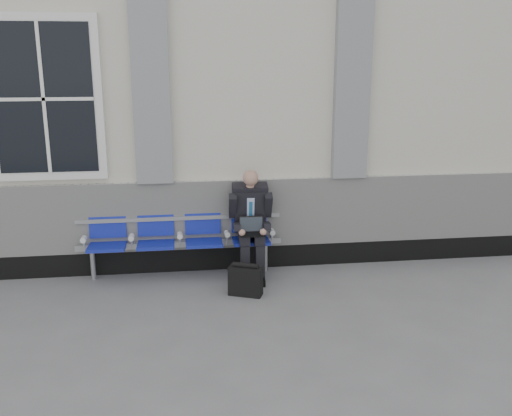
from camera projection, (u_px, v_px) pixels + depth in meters
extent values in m
cube|color=beige|center=(52.00, 99.00, 8.70)|extent=(14.00, 4.00, 4.20)
cube|color=black|center=(32.00, 266.00, 7.26)|extent=(14.00, 0.10, 0.30)
cube|color=silver|center=(27.00, 221.00, 7.09)|extent=(14.00, 0.08, 0.90)
cube|color=gray|center=(151.00, 85.00, 6.85)|extent=(0.45, 0.14, 2.40)
cube|color=gray|center=(352.00, 84.00, 7.17)|extent=(0.45, 0.14, 2.40)
cube|color=white|center=(45.00, 99.00, 6.75)|extent=(1.35, 0.10, 1.95)
cube|color=black|center=(44.00, 99.00, 6.70)|extent=(1.15, 0.02, 1.75)
cube|color=#9EA0A3|center=(180.00, 244.00, 7.27)|extent=(2.60, 0.07, 0.07)
cube|color=#9EA0A3|center=(179.00, 218.00, 7.30)|extent=(2.60, 0.05, 0.05)
cylinder|color=#9EA0A3|center=(93.00, 265.00, 7.19)|extent=(0.06, 0.06, 0.39)
cylinder|color=#9EA0A3|center=(265.00, 257.00, 7.47)|extent=(0.06, 0.06, 0.39)
cube|color=#0E1C9E|center=(107.00, 247.00, 7.07)|extent=(0.46, 0.42, 0.07)
cube|color=#0E1C9E|center=(108.00, 222.00, 7.20)|extent=(0.46, 0.10, 0.40)
cube|color=#0E1C9E|center=(156.00, 245.00, 7.14)|extent=(0.46, 0.42, 0.07)
cube|color=#0E1C9E|center=(156.00, 220.00, 7.28)|extent=(0.46, 0.10, 0.40)
cube|color=#0E1C9E|center=(204.00, 243.00, 7.22)|extent=(0.46, 0.42, 0.07)
cube|color=#0E1C9E|center=(203.00, 219.00, 7.35)|extent=(0.46, 0.10, 0.40)
cube|color=#0E1C9E|center=(251.00, 241.00, 7.30)|extent=(0.46, 0.42, 0.07)
cube|color=#0E1C9E|center=(249.00, 217.00, 7.43)|extent=(0.46, 0.10, 0.40)
cylinder|color=white|center=(84.00, 239.00, 7.03)|extent=(0.07, 0.12, 0.07)
cylinder|color=white|center=(131.00, 237.00, 7.11)|extent=(0.07, 0.12, 0.07)
cylinder|color=white|center=(180.00, 235.00, 7.19)|extent=(0.07, 0.12, 0.07)
cylinder|color=white|center=(227.00, 234.00, 7.26)|extent=(0.07, 0.12, 0.07)
cylinder|color=white|center=(272.00, 232.00, 7.34)|extent=(0.07, 0.12, 0.07)
cube|color=black|center=(246.00, 281.00, 7.06)|extent=(0.11, 0.25, 0.08)
cube|color=black|center=(260.00, 281.00, 7.08)|extent=(0.11, 0.25, 0.08)
cube|color=black|center=(245.00, 264.00, 7.06)|extent=(0.12, 0.13, 0.47)
cube|color=black|center=(260.00, 264.00, 7.08)|extent=(0.12, 0.13, 0.47)
cube|color=black|center=(244.00, 237.00, 7.18)|extent=(0.15, 0.42, 0.13)
cube|color=black|center=(258.00, 236.00, 7.20)|extent=(0.15, 0.42, 0.13)
cube|color=black|center=(250.00, 209.00, 7.29)|extent=(0.40, 0.33, 0.59)
cube|color=#C2D0FF|center=(251.00, 210.00, 7.18)|extent=(0.10, 0.09, 0.33)
cube|color=#21689D|center=(251.00, 212.00, 7.17)|extent=(0.04, 0.08, 0.28)
cube|color=black|center=(250.00, 188.00, 7.19)|extent=(0.46, 0.24, 0.13)
cylinder|color=tan|center=(250.00, 184.00, 7.13)|extent=(0.10, 0.10, 0.09)
sphere|color=tan|center=(251.00, 178.00, 7.05)|extent=(0.20, 0.20, 0.20)
cube|color=black|center=(233.00, 206.00, 7.16)|extent=(0.10, 0.27, 0.35)
cube|color=black|center=(268.00, 205.00, 7.20)|extent=(0.10, 0.27, 0.35)
cube|color=black|center=(237.00, 227.00, 7.06)|extent=(0.10, 0.29, 0.13)
cube|color=black|center=(267.00, 226.00, 7.09)|extent=(0.10, 0.29, 0.13)
sphere|color=tan|center=(242.00, 233.00, 6.95)|extent=(0.08, 0.08, 0.08)
sphere|color=tan|center=(263.00, 232.00, 6.97)|extent=(0.08, 0.08, 0.08)
cube|color=black|center=(252.00, 234.00, 7.05)|extent=(0.32, 0.23, 0.02)
cube|color=black|center=(251.00, 224.00, 7.12)|extent=(0.31, 0.10, 0.20)
cube|color=black|center=(251.00, 224.00, 7.12)|extent=(0.28, 0.08, 0.17)
cube|color=black|center=(246.00, 281.00, 6.72)|extent=(0.42, 0.30, 0.35)
cylinder|color=black|center=(245.00, 265.00, 6.66)|extent=(0.31, 0.18, 0.06)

